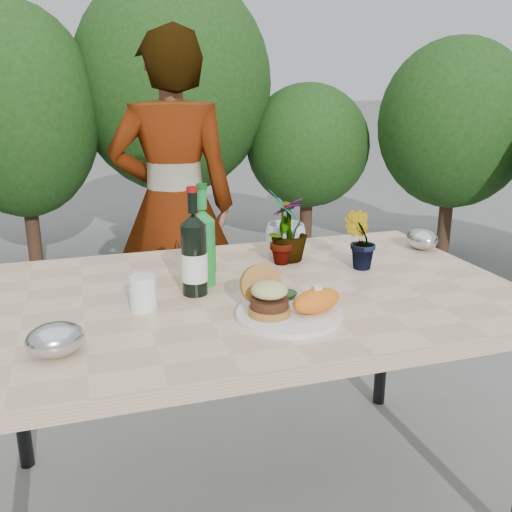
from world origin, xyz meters
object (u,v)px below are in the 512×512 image
object	(u,v)px
patio_table	(248,308)
wine_bottle	(194,256)
person	(174,206)
dinner_plate	(289,315)

from	to	relation	value
patio_table	wine_bottle	distance (m)	0.23
person	patio_table	bearing A→B (deg)	102.05
dinner_plate	person	bearing A→B (deg)	93.71
dinner_plate	patio_table	bearing A→B (deg)	101.31
patio_table	wine_bottle	size ratio (longest dim) A/B	5.08
patio_table	dinner_plate	world-z (taller)	dinner_plate
dinner_plate	wine_bottle	world-z (taller)	wine_bottle
dinner_plate	person	world-z (taller)	person
dinner_plate	wine_bottle	bearing A→B (deg)	129.13
dinner_plate	wine_bottle	xyz separation A→B (m)	(-0.20, 0.25, 0.11)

